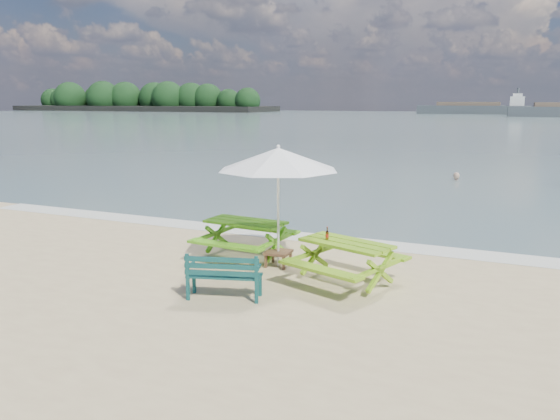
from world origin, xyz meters
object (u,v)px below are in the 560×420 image
at_px(beer_bottle, 327,235).
at_px(swimmer, 455,191).
at_px(picnic_table_right, 346,264).
at_px(picnic_table_left, 246,240).
at_px(side_table, 278,258).
at_px(park_bench, 224,284).
at_px(patio_umbrella, 278,159).

relative_size(beer_bottle, swimmer, 0.15).
bearing_deg(picnic_table_right, swimmer, 88.36).
height_order(beer_bottle, swimmer, beer_bottle).
distance_m(picnic_table_left, side_table, 0.98).
bearing_deg(picnic_table_left, swimmer, 78.33).
bearing_deg(side_table, picnic_table_left, 161.78).
height_order(park_bench, patio_umbrella, patio_umbrella).
distance_m(picnic_table_right, beer_bottle, 0.64).
xyz_separation_m(side_table, swimmer, (2.05, 14.62, -0.66)).
relative_size(picnic_table_right, patio_umbrella, 0.91).
height_order(park_bench, side_table, park_bench).
xyz_separation_m(picnic_table_right, side_table, (-1.62, 0.52, -0.22)).
xyz_separation_m(picnic_table_left, picnic_table_right, (2.52, -0.82, -0.01)).
distance_m(park_bench, side_table, 2.09).
relative_size(side_table, swimmer, 0.32).
height_order(picnic_table_left, picnic_table_right, picnic_table_left).
bearing_deg(beer_bottle, picnic_table_right, -3.39).
height_order(picnic_table_left, patio_umbrella, patio_umbrella).
relative_size(picnic_table_left, side_table, 3.97).
relative_size(picnic_table_left, park_bench, 1.51).
distance_m(side_table, patio_umbrella, 2.08).
bearing_deg(beer_bottle, picnic_table_left, 159.65).
bearing_deg(patio_umbrella, picnic_table_right, -17.72).
bearing_deg(park_bench, side_table, 86.95).
distance_m(park_bench, patio_umbrella, 2.89).
bearing_deg(park_bench, picnic_table_left, 108.47).
bearing_deg(beer_bottle, patio_umbrella, 158.10).
distance_m(beer_bottle, swimmer, 15.20).
height_order(picnic_table_right, swimmer, picnic_table_right).
xyz_separation_m(side_table, beer_bottle, (1.23, -0.49, 0.73)).
xyz_separation_m(picnic_table_left, swimmer, (2.96, 14.32, -0.88)).
bearing_deg(picnic_table_left, beer_bottle, -20.35).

